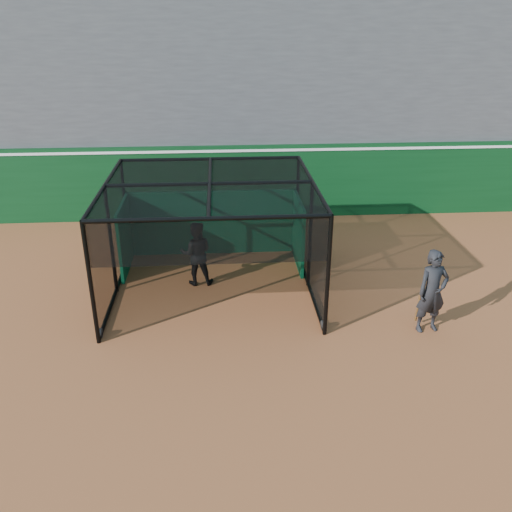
{
  "coord_description": "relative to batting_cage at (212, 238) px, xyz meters",
  "views": [
    {
      "loc": [
        -0.32,
        -9.3,
        6.55
      ],
      "look_at": [
        0.45,
        2.0,
        1.4
      ],
      "focal_mm": 38.0,
      "sensor_mm": 36.0,
      "label": 1
    }
  ],
  "objects": [
    {
      "name": "on_deck_player",
      "position": [
        4.8,
        -2.34,
        -0.43
      ],
      "size": [
        0.77,
        0.57,
        1.92
      ],
      "color": "black",
      "rests_on": "ground"
    },
    {
      "name": "grandstand",
      "position": [
        0.58,
        9.1,
        3.08
      ],
      "size": [
        50.0,
        7.85,
        8.95
      ],
      "color": "#4C4C4F",
      "rests_on": "ground"
    },
    {
      "name": "ground",
      "position": [
        0.58,
        -3.17,
        -1.39
      ],
      "size": [
        120.0,
        120.0,
        0.0
      ],
      "primitive_type": "plane",
      "color": "#98522C",
      "rests_on": "ground"
    },
    {
      "name": "batter",
      "position": [
        -0.41,
        0.3,
        -0.54
      ],
      "size": [
        0.83,
        0.65,
        1.7
      ],
      "primitive_type": "imported",
      "rotation": [
        0.0,
        0.0,
        3.15
      ],
      "color": "black",
      "rests_on": "ground"
    },
    {
      "name": "batting_cage",
      "position": [
        0.0,
        0.0,
        0.0
      ],
      "size": [
        5.03,
        4.82,
        2.79
      ],
      "color": "black",
      "rests_on": "ground"
    },
    {
      "name": "outfield_wall",
      "position": [
        0.58,
        5.33,
        -0.11
      ],
      "size": [
        50.0,
        0.5,
        2.5
      ],
      "color": "#0A3716",
      "rests_on": "ground"
    }
  ]
}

